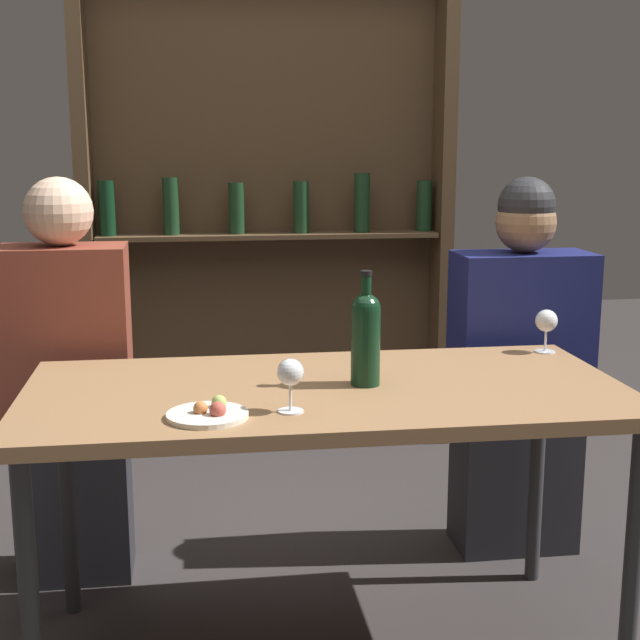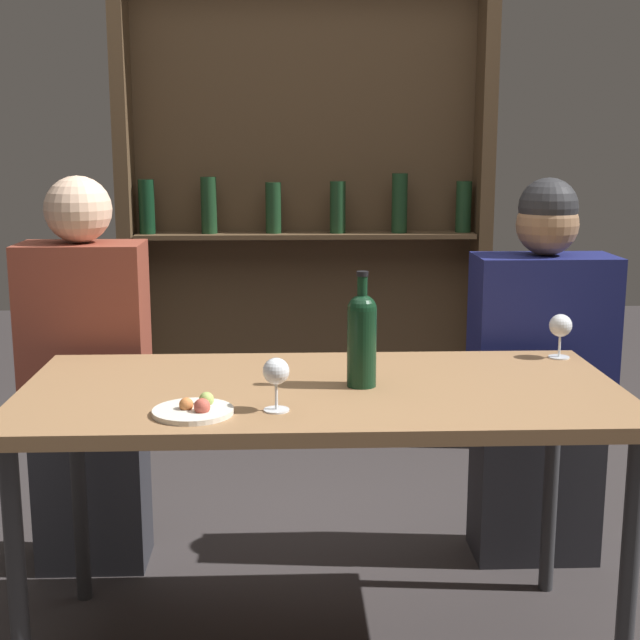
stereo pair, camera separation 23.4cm
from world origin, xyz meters
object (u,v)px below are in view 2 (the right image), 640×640
Objects in this scene: wine_bottle at (362,336)px; seated_person_right at (539,383)px; wine_glass_0 at (560,327)px; wine_glass_1 at (276,374)px; seated_person_left at (88,387)px; food_plate_0 at (195,410)px.

seated_person_right is (0.62, 0.55, -0.28)m from wine_bottle.
wine_bottle is at bearing -154.94° from wine_glass_0.
seated_person_left reaches higher than wine_glass_1.
wine_bottle is at bearing -33.81° from seated_person_left.
wine_bottle is 0.47m from food_plate_0.
wine_glass_0 is at bearing -95.80° from seated_person_right.
wine_bottle reaches higher than wine_glass_1.
seated_person_left reaches higher than food_plate_0.
seated_person_right is at bearing 41.33° from wine_bottle.
seated_person_left is at bearing 128.76° from wine_glass_1.
seated_person_right is at bearing 0.00° from seated_person_left.
wine_glass_1 is 0.10× the size of seated_person_left.
wine_bottle is 0.66m from wine_glass_0.
wine_glass_1 is at bearing -51.24° from seated_person_left.
wine_bottle is 0.87m from seated_person_right.
seated_person_right is (1.02, 0.76, -0.16)m from food_plate_0.
seated_person_left is 1.44m from seated_person_right.
wine_glass_0 is at bearing 30.71° from wine_glass_1.
food_plate_0 is at bearing -143.22° from seated_person_right.
wine_bottle is 0.30m from wine_glass_1.
wine_bottle is 0.24× the size of seated_person_right.
wine_bottle is 0.24× the size of seated_person_left.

